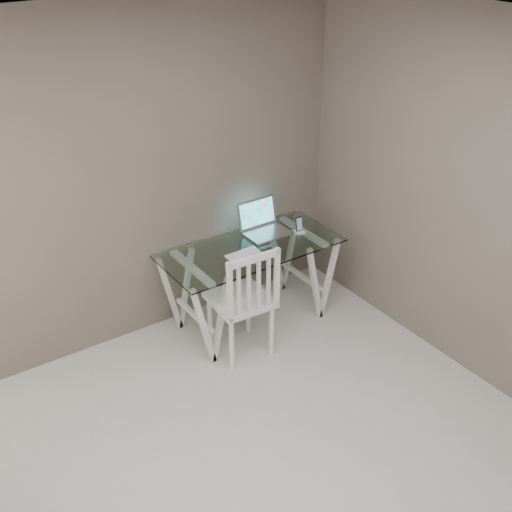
{
  "coord_description": "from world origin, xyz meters",
  "views": [
    {
      "loc": [
        -1.62,
        -2.03,
        3.28
      ],
      "look_at": [
        0.8,
        1.51,
        0.85
      ],
      "focal_mm": 45.0,
      "sensor_mm": 36.0,
      "label": 1
    }
  ],
  "objects": [
    {
      "name": "keyboard",
      "position": [
        0.82,
        1.74,
        0.75
      ],
      "size": [
        0.3,
        0.13,
        0.01
      ],
      "primitive_type": "cube",
      "color": "silver",
      "rests_on": "desk"
    },
    {
      "name": "mouse",
      "position": [
        0.89,
        1.61,
        0.77
      ],
      "size": [
        0.12,
        0.07,
        0.04
      ],
      "primitive_type": "ellipsoid",
      "color": "white",
      "rests_on": "desk"
    },
    {
      "name": "chair",
      "position": [
        0.66,
        1.45,
        0.55
      ],
      "size": [
        0.48,
        0.48,
        0.99
      ],
      "rotation": [
        0.0,
        0.0,
        -0.06
      ],
      "color": "white",
      "rests_on": "ground"
    },
    {
      "name": "room",
      "position": [
        -0.06,
        0.02,
        1.72
      ],
      "size": [
        4.5,
        4.52,
        2.71
      ],
      "color": "#B5B3AE",
      "rests_on": "ground"
    },
    {
      "name": "laptop",
      "position": [
        1.19,
        1.98,
        0.81
      ],
      "size": [
        0.37,
        0.32,
        0.26
      ],
      "color": "#B4B4B8",
      "rests_on": "desk"
    },
    {
      "name": "phone_dock",
      "position": [
        1.44,
        1.79,
        0.79
      ],
      "size": [
        0.08,
        0.08,
        0.14
      ],
      "color": "white",
      "rests_on": "desk"
    },
    {
      "name": "desk",
      "position": [
        0.95,
        1.81,
        0.38
      ],
      "size": [
        1.5,
        0.7,
        0.75
      ],
      "color": "silver",
      "rests_on": "ground"
    }
  ]
}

